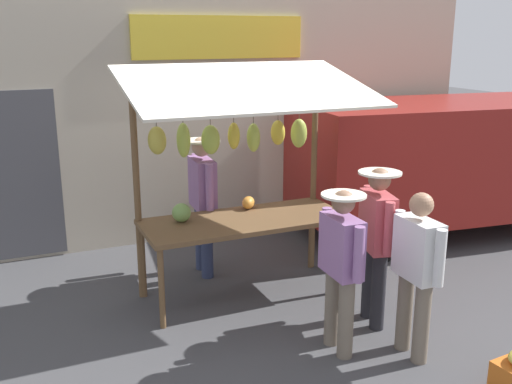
{
  "coord_description": "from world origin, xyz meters",
  "views": [
    {
      "loc": [
        2.32,
        5.56,
        2.81
      ],
      "look_at": [
        0.0,
        0.3,
        1.25
      ],
      "focal_mm": 41.3,
      "sensor_mm": 36.0,
      "label": 1
    }
  ],
  "objects_px": {
    "market_stall": "(240,157)",
    "shopper_in_striped_shirt": "(341,260)",
    "vendor_with_sunhat": "(203,194)",
    "parked_van": "(440,155)",
    "shopper_in_grey_tee": "(417,266)",
    "shopper_with_ponytail": "(376,235)"
  },
  "relations": [
    {
      "from": "shopper_in_grey_tee",
      "to": "vendor_with_sunhat",
      "type": "bearing_deg",
      "value": 25.54
    },
    {
      "from": "vendor_with_sunhat",
      "to": "parked_van",
      "type": "bearing_deg",
      "value": 96.05
    },
    {
      "from": "parked_van",
      "to": "shopper_in_grey_tee",
      "type": "bearing_deg",
      "value": 53.2
    },
    {
      "from": "market_stall",
      "to": "vendor_with_sunhat",
      "type": "xyz_separation_m",
      "value": [
        0.2,
        -0.69,
        -0.56
      ]
    },
    {
      "from": "shopper_in_grey_tee",
      "to": "parked_van",
      "type": "distance_m",
      "value": 3.7
    },
    {
      "from": "market_stall",
      "to": "shopper_with_ponytail",
      "type": "distance_m",
      "value": 1.63
    },
    {
      "from": "vendor_with_sunhat",
      "to": "shopper_in_grey_tee",
      "type": "height_order",
      "value": "vendor_with_sunhat"
    },
    {
      "from": "market_stall",
      "to": "shopper_in_striped_shirt",
      "type": "relative_size",
      "value": 1.65
    },
    {
      "from": "market_stall",
      "to": "shopper_in_striped_shirt",
      "type": "distance_m",
      "value": 1.68
    },
    {
      "from": "parked_van",
      "to": "shopper_with_ponytail",
      "type": "bearing_deg",
      "value": 45.61
    },
    {
      "from": "shopper_in_grey_tee",
      "to": "parked_van",
      "type": "height_order",
      "value": "parked_van"
    },
    {
      "from": "shopper_with_ponytail",
      "to": "parked_van",
      "type": "xyz_separation_m",
      "value": [
        -2.5,
        -2.02,
        0.19
      ]
    },
    {
      "from": "shopper_in_grey_tee",
      "to": "parked_van",
      "type": "xyz_separation_m",
      "value": [
        -2.53,
        -2.68,
        0.26
      ]
    },
    {
      "from": "shopper_in_striped_shirt",
      "to": "shopper_with_ponytail",
      "type": "distance_m",
      "value": 0.68
    },
    {
      "from": "market_stall",
      "to": "parked_van",
      "type": "height_order",
      "value": "market_stall"
    },
    {
      "from": "vendor_with_sunhat",
      "to": "shopper_with_ponytail",
      "type": "xyz_separation_m",
      "value": [
        -1.13,
        1.87,
        -0.06
      ]
    },
    {
      "from": "shopper_with_ponytail",
      "to": "parked_van",
      "type": "relative_size",
      "value": 0.35
    },
    {
      "from": "vendor_with_sunhat",
      "to": "shopper_in_striped_shirt",
      "type": "height_order",
      "value": "vendor_with_sunhat"
    },
    {
      "from": "shopper_with_ponytail",
      "to": "parked_van",
      "type": "distance_m",
      "value": 3.22
    },
    {
      "from": "shopper_in_striped_shirt",
      "to": "shopper_with_ponytail",
      "type": "relative_size",
      "value": 0.95
    },
    {
      "from": "market_stall",
      "to": "shopper_in_striped_shirt",
      "type": "xyz_separation_m",
      "value": [
        -0.33,
        1.51,
        -0.67
      ]
    },
    {
      "from": "vendor_with_sunhat",
      "to": "shopper_in_grey_tee",
      "type": "xyz_separation_m",
      "value": [
        -1.09,
        2.53,
        -0.12
      ]
    }
  ]
}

